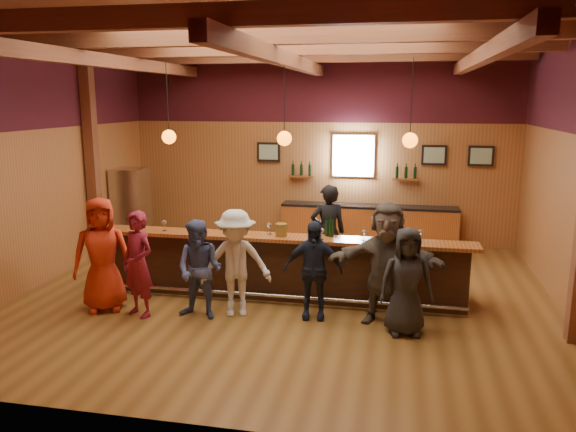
{
  "coord_description": "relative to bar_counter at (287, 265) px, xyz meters",
  "views": [
    {
      "loc": [
        1.87,
        -8.99,
        3.34
      ],
      "look_at": [
        0.0,
        0.3,
        1.35
      ],
      "focal_mm": 35.0,
      "sensor_mm": 36.0,
      "label": 1
    }
  ],
  "objects": [
    {
      "name": "customer_redvest",
      "position": [
        -2.06,
        -1.45,
        0.31
      ],
      "size": [
        0.72,
        0.61,
        1.67
      ],
      "primitive_type": "imported",
      "rotation": [
        0.0,
        0.0,
        -0.42
      ],
      "color": "maroon",
      "rests_on": "ground"
    },
    {
      "name": "customer_white",
      "position": [
        -0.58,
        -1.12,
        0.32
      ],
      "size": [
        1.22,
        0.9,
        1.69
      ],
      "primitive_type": "imported",
      "rotation": [
        0.0,
        0.0,
        0.28
      ],
      "color": "silver",
      "rests_on": "ground"
    },
    {
      "name": "glass_h",
      "position": [
        2.19,
        -0.29,
        0.73
      ],
      "size": [
        0.09,
        0.09,
        0.2
      ],
      "color": "silver",
      "rests_on": "bar_counter"
    },
    {
      "name": "pendant_lights",
      "position": [
        -0.02,
        -0.15,
        2.19
      ],
      "size": [
        4.24,
        0.24,
        1.37
      ],
      "color": "black",
      "rests_on": "room"
    },
    {
      "name": "ice_bucket",
      "position": [
        -0.03,
        -0.34,
        0.69
      ],
      "size": [
        0.19,
        0.19,
        0.21
      ],
      "primitive_type": "cylinder",
      "color": "brown",
      "rests_on": "bar_counter"
    },
    {
      "name": "customer_dark",
      "position": [
        2.0,
        -1.34,
        0.26
      ],
      "size": [
        0.84,
        0.62,
        1.57
      ],
      "primitive_type": "imported",
      "rotation": [
        0.0,
        0.0,
        0.16
      ],
      "color": "black",
      "rests_on": "ground"
    },
    {
      "name": "customer_orange",
      "position": [
        -2.73,
        -1.32,
        0.39
      ],
      "size": [
        1.06,
        0.91,
        1.83
      ],
      "primitive_type": "imported",
      "rotation": [
        0.0,
        0.0,
        0.44
      ],
      "color": "red",
      "rests_on": "ground"
    },
    {
      "name": "bar_counter",
      "position": [
        0.0,
        0.0,
        0.0
      ],
      "size": [
        6.3,
        1.07,
        1.11
      ],
      "color": "black",
      "rests_on": "ground"
    },
    {
      "name": "bottle_a",
      "position": [
        0.78,
        -0.21,
        0.74
      ],
      "size": [
        0.08,
        0.08,
        0.38
      ],
      "color": "black",
      "rests_on": "bar_counter"
    },
    {
      "name": "customer_denim",
      "position": [
        -1.1,
        -1.33,
        0.25
      ],
      "size": [
        0.82,
        0.67,
        1.54
      ],
      "primitive_type": "imported",
      "rotation": [
        0.0,
        0.0,
        -0.12
      ],
      "color": "#445389",
      "rests_on": "ground"
    },
    {
      "name": "window",
      "position": [
        0.78,
        3.8,
        1.53
      ],
      "size": [
        0.95,
        0.09,
        0.95
      ],
      "color": "silver",
      "rests_on": "room"
    },
    {
      "name": "glass_f",
      "position": [
        0.66,
        -0.43,
        0.72
      ],
      "size": [
        0.08,
        0.08,
        0.19
      ],
      "color": "silver",
      "rests_on": "bar_counter"
    },
    {
      "name": "customer_brown",
      "position": [
        1.71,
        -0.97,
        0.41
      ],
      "size": [
        1.74,
        0.62,
        1.85
      ],
      "primitive_type": "imported",
      "rotation": [
        0.0,
        0.0,
        -0.04
      ],
      "color": "#544C43",
      "rests_on": "ground"
    },
    {
      "name": "glass_e",
      "position": [
        -0.26,
        -0.23,
        0.73
      ],
      "size": [
        0.09,
        0.09,
        0.2
      ],
      "color": "silver",
      "rests_on": "bar_counter"
    },
    {
      "name": "glass_c",
      "position": [
        -1.56,
        -0.24,
        0.72
      ],
      "size": [
        0.08,
        0.08,
        0.19
      ],
      "color": "silver",
      "rests_on": "bar_counter"
    },
    {
      "name": "bottle_b",
      "position": [
        0.71,
        -0.17,
        0.72
      ],
      "size": [
        0.07,
        0.07,
        0.34
      ],
      "color": "black",
      "rests_on": "bar_counter"
    },
    {
      "name": "glass_a",
      "position": [
        -2.53,
        -0.37,
        0.73
      ],
      "size": [
        0.09,
        0.09,
        0.2
      ],
      "color": "silver",
      "rests_on": "bar_counter"
    },
    {
      "name": "customer_navy",
      "position": [
        0.61,
        -1.0,
        0.25
      ],
      "size": [
        0.93,
        0.45,
        1.54
      ],
      "primitive_type": "imported",
      "rotation": [
        0.0,
        0.0,
        0.09
      ],
      "color": "#1B2236",
      "rests_on": "ground"
    },
    {
      "name": "room",
      "position": [
        -0.02,
        -0.09,
        2.69
      ],
      "size": [
        9.04,
        9.0,
        4.52
      ],
      "color": "brown",
      "rests_on": "ground"
    },
    {
      "name": "wine_shelves",
      "position": [
        0.78,
        3.73,
        1.1
      ],
      "size": [
        3.0,
        0.18,
        0.3
      ],
      "color": "brown",
      "rests_on": "room"
    },
    {
      "name": "glass_d",
      "position": [
        -1.0,
        -0.37,
        0.71
      ],
      "size": [
        0.07,
        0.07,
        0.16
      ],
      "color": "silver",
      "rests_on": "bar_counter"
    },
    {
      "name": "glass_b",
      "position": [
        -2.08,
        -0.36,
        0.72
      ],
      "size": [
        0.08,
        0.08,
        0.19
      ],
      "color": "silver",
      "rests_on": "bar_counter"
    },
    {
      "name": "stainless_fridge",
      "position": [
        -4.12,
        2.45,
        0.38
      ],
      "size": [
        0.7,
        0.7,
        1.8
      ],
      "primitive_type": "cube",
      "color": "silver",
      "rests_on": "ground"
    },
    {
      "name": "glass_g",
      "position": [
        1.32,
        -0.35,
        0.71
      ],
      "size": [
        0.08,
        0.08,
        0.17
      ],
      "color": "silver",
      "rests_on": "bar_counter"
    },
    {
      "name": "back_bar_cabinet",
      "position": [
        1.18,
        3.57,
        -0.05
      ],
      "size": [
        4.0,
        0.52,
        0.95
      ],
      "color": "brown",
      "rests_on": "ground"
    },
    {
      "name": "bartender",
      "position": [
        0.59,
        0.9,
        0.38
      ],
      "size": [
        0.77,
        0.62,
        1.81
      ],
      "primitive_type": "imported",
      "rotation": [
        0.0,
        0.0,
        3.47
      ],
      "color": "black",
      "rests_on": "ground"
    },
    {
      "name": "framed_pictures",
      "position": [
        1.65,
        3.79,
        1.58
      ],
      "size": [
        5.35,
        0.05,
        0.45
      ],
      "color": "black",
      "rests_on": "room"
    }
  ]
}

